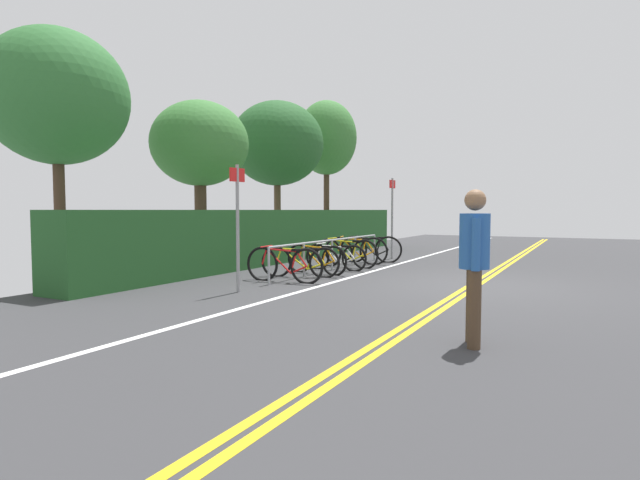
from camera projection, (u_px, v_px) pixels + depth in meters
The scene contains 20 objects.
ground_plane at pixel (474, 287), 9.89m from camera, with size 39.04×13.43×0.05m, color #353538.
centre_line_yellow_inner at pixel (478, 285), 9.85m from camera, with size 35.13×0.10×0.00m, color gold.
centre_line_yellow_outer at pixel (470, 285), 9.92m from camera, with size 35.13×0.10×0.00m, color gold.
bike_lane_stripe_white at pixel (352, 277), 11.11m from camera, with size 35.13×0.12×0.00m, color white.
bike_rack at pixel (332, 247), 12.34m from camera, with size 5.56×0.05×0.76m.
bicycle_0 at pixel (284, 265), 10.33m from camera, with size 0.46×1.77×0.76m.
bicycle_1 at pixel (300, 262), 11.09m from camera, with size 0.64×1.70×0.71m.
bicycle_2 at pixel (316, 259), 11.68m from camera, with size 0.46×1.70×0.72m.
bicycle_3 at pixel (336, 257), 12.39m from camera, with size 0.46×1.67×0.68m.
bicycle_4 at pixel (346, 253), 12.98m from camera, with size 0.46×1.80×0.78m.
bicycle_5 at pixel (356, 251), 13.70m from camera, with size 0.61×1.67×0.79m.
bicycle_6 at pixel (371, 249), 14.23m from camera, with size 0.64×1.68×0.79m.
pedestrian at pixel (474, 256), 5.45m from camera, with size 0.48×0.32×1.69m.
sign_post_near at pixel (238, 216), 8.99m from camera, with size 0.36×0.07×2.27m.
sign_post_far at pixel (392, 211), 15.21m from camera, with size 0.36×0.06×2.42m.
hedge_backdrop at pixel (283, 235), 14.75m from camera, with size 14.51×0.94×1.47m, color #235626.
tree_near_left at pixel (56, 98), 10.14m from camera, with size 2.81×2.81×5.07m.
tree_mid at pixel (200, 145), 13.22m from camera, with size 2.54×2.54×4.31m.
tree_far_right at pixel (277, 144), 16.88m from camera, with size 3.10×3.10×5.07m.
tree_extra at pixel (327, 138), 19.74m from camera, with size 2.35×2.35×5.71m.
Camera 1 is at (-10.08, -1.97, 1.47)m, focal length 28.48 mm.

